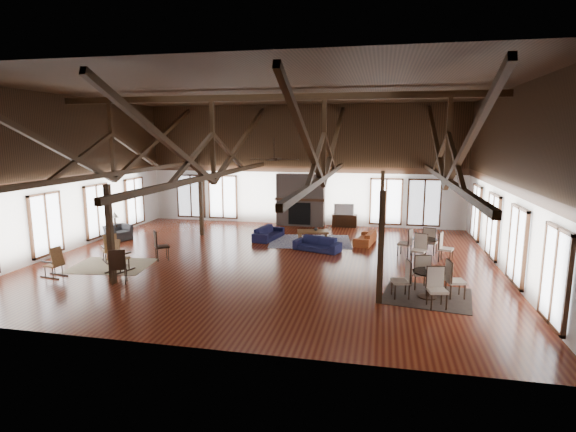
% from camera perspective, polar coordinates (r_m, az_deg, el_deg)
% --- Properties ---
extents(floor, '(16.00, 16.00, 0.00)m').
position_cam_1_polar(floor, '(16.44, -2.57, -5.61)').
color(floor, maroon).
rests_on(floor, ground).
extents(ceiling, '(16.00, 14.00, 0.02)m').
position_cam_1_polar(ceiling, '(15.91, -2.75, 15.69)').
color(ceiling, black).
rests_on(ceiling, wall_back).
extents(wall_back, '(16.00, 0.02, 6.00)m').
position_cam_1_polar(wall_back, '(22.72, 1.78, 6.43)').
color(wall_back, white).
rests_on(wall_back, floor).
extents(wall_front, '(16.00, 0.02, 6.00)m').
position_cam_1_polar(wall_front, '(9.33, -13.43, 0.91)').
color(wall_front, white).
rests_on(wall_front, floor).
extents(wall_left, '(0.02, 14.00, 6.00)m').
position_cam_1_polar(wall_left, '(19.49, -26.16, 4.81)').
color(wall_left, white).
rests_on(wall_left, floor).
extents(wall_right, '(0.02, 14.00, 6.00)m').
position_cam_1_polar(wall_right, '(15.92, 26.54, 3.82)').
color(wall_right, white).
rests_on(wall_right, floor).
extents(roof_truss, '(15.60, 14.07, 3.14)m').
position_cam_1_polar(roof_truss, '(15.84, -2.69, 8.57)').
color(roof_truss, black).
rests_on(roof_truss, wall_back).
extents(post_grid, '(8.16, 7.16, 3.05)m').
position_cam_1_polar(post_grid, '(16.10, -2.61, -0.38)').
color(post_grid, black).
rests_on(post_grid, floor).
extents(fireplace, '(2.50, 0.69, 2.60)m').
position_cam_1_polar(fireplace, '(22.57, 1.61, 2.04)').
color(fireplace, '#6E5D54').
rests_on(fireplace, floor).
extents(ceiling_fan, '(1.60, 1.60, 0.75)m').
position_cam_1_polar(ceiling_fan, '(14.76, -1.76, 7.32)').
color(ceiling_fan, black).
rests_on(ceiling_fan, roof_truss).
extents(sofa_navy_front, '(1.97, 1.26, 0.54)m').
position_cam_1_polar(sofa_navy_front, '(17.72, 3.72, -3.57)').
color(sofa_navy_front, '#141638').
rests_on(sofa_navy_front, floor).
extents(sofa_navy_left, '(1.98, 1.08, 0.55)m').
position_cam_1_polar(sofa_navy_left, '(19.68, -2.49, -2.16)').
color(sofa_navy_left, black).
rests_on(sofa_navy_left, floor).
extents(sofa_orange, '(1.80, 0.96, 0.50)m').
position_cam_1_polar(sofa_orange, '(19.15, 9.79, -2.72)').
color(sofa_orange, '#AC4C21').
rests_on(sofa_orange, floor).
extents(coffee_table, '(1.43, 0.90, 0.51)m').
position_cam_1_polar(coffee_table, '(19.02, 3.19, -2.05)').
color(coffee_table, brown).
rests_on(coffee_table, floor).
extents(vase, '(0.17, 0.17, 0.17)m').
position_cam_1_polar(vase, '(19.04, 3.55, -1.60)').
color(vase, '#B2B2B2').
rests_on(vase, coffee_table).
extents(armchair, '(1.26, 1.21, 0.64)m').
position_cam_1_polar(armchair, '(20.89, -20.77, -1.97)').
color(armchair, '#2F2F32').
rests_on(armchair, floor).
extents(side_table_lamp, '(0.45, 0.45, 1.15)m').
position_cam_1_polar(side_table_lamp, '(21.44, -21.07, -1.38)').
color(side_table_lamp, black).
rests_on(side_table_lamp, floor).
extents(rocking_chair_a, '(0.87, 0.86, 1.03)m').
position_cam_1_polar(rocking_chair_a, '(17.25, -21.64, -3.90)').
color(rocking_chair_a, olive).
rests_on(rocking_chair_a, floor).
extents(rocking_chair_b, '(0.68, 0.98, 1.15)m').
position_cam_1_polar(rocking_chair_b, '(15.90, -20.92, -4.81)').
color(rocking_chair_b, olive).
rests_on(rocking_chair_b, floor).
extents(rocking_chair_c, '(0.82, 0.52, 0.99)m').
position_cam_1_polar(rocking_chair_c, '(16.18, -27.46, -5.31)').
color(rocking_chair_c, olive).
rests_on(rocking_chair_c, floor).
extents(side_chair_a, '(0.66, 0.66, 1.11)m').
position_cam_1_polar(side_chair_a, '(16.89, -16.10, -3.32)').
color(side_chair_a, black).
rests_on(side_chair_a, floor).
extents(side_chair_b, '(0.62, 0.62, 1.10)m').
position_cam_1_polar(side_chair_b, '(14.60, -20.76, -5.69)').
color(side_chair_b, black).
rests_on(side_chair_b, floor).
extents(cafe_table_near, '(2.08, 2.08, 1.06)m').
position_cam_1_polar(cafe_table_near, '(13.18, 17.39, -7.67)').
color(cafe_table_near, black).
rests_on(cafe_table_near, floor).
extents(cafe_table_far, '(2.03, 2.03, 1.05)m').
position_cam_1_polar(cafe_table_far, '(17.23, 16.99, -3.52)').
color(cafe_table_far, black).
rests_on(cafe_table_far, floor).
extents(cup_near, '(0.14, 0.14, 0.10)m').
position_cam_1_polar(cup_near, '(13.19, 17.33, -6.37)').
color(cup_near, '#B2B2B2').
rests_on(cup_near, cafe_table_near).
extents(cup_far, '(0.17, 0.17, 0.10)m').
position_cam_1_polar(cup_far, '(17.12, 17.03, -2.64)').
color(cup_far, '#B2B2B2').
rests_on(cup_far, cafe_table_far).
extents(tv_console, '(1.22, 0.46, 0.61)m').
position_cam_1_polar(tv_console, '(22.53, 7.19, -0.59)').
color(tv_console, black).
rests_on(tv_console, floor).
extents(television, '(0.97, 0.18, 0.56)m').
position_cam_1_polar(television, '(22.43, 7.11, 0.88)').
color(television, '#B2B2B2').
rests_on(television, tv_console).
extents(rug_tan, '(2.86, 2.37, 0.01)m').
position_cam_1_polar(rug_tan, '(16.88, -21.48, -5.88)').
color(rug_tan, tan).
rests_on(rug_tan, floor).
extents(rug_navy, '(3.76, 3.04, 0.01)m').
position_cam_1_polar(rug_navy, '(19.29, 2.83, -3.23)').
color(rug_navy, '#1D1B4D').
rests_on(rug_navy, floor).
extents(rug_dark, '(2.68, 2.51, 0.01)m').
position_cam_1_polar(rug_dark, '(13.44, 17.24, -9.66)').
color(rug_dark, black).
rests_on(rug_dark, floor).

